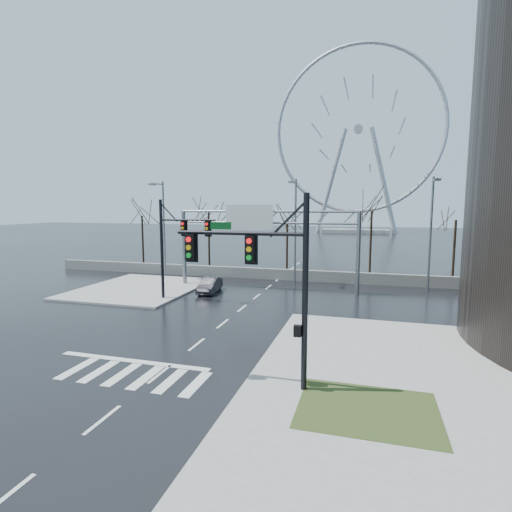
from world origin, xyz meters
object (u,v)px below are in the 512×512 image
(sign_gantry, at_px, (262,232))
(signal_mast_near, at_px, (271,272))
(signal_mast_far, at_px, (174,240))
(car, at_px, (210,285))
(ferris_wheel, at_px, (358,136))

(sign_gantry, bearing_deg, signal_mast_near, -73.81)
(signal_mast_far, distance_m, sign_gantry, 8.14)
(car, bearing_deg, signal_mast_near, -65.99)
(signal_mast_near, xyz_separation_m, ferris_wheel, (-0.14, 99.04, 21.26))
(signal_mast_far, height_order, car, signal_mast_far)
(signal_mast_far, xyz_separation_m, ferris_wheel, (10.87, 86.04, 21.30))
(ferris_wheel, height_order, car, ferris_wheel)
(sign_gantry, height_order, ferris_wheel, ferris_wheel)
(signal_mast_near, xyz_separation_m, car, (-9.50, 16.43, -4.23))
(signal_mast_near, xyz_separation_m, sign_gantry, (-5.52, 19.00, 0.31))
(signal_mast_near, distance_m, car, 19.45)
(sign_gantry, distance_m, car, 6.56)
(ferris_wheel, bearing_deg, car, -96.46)
(ferris_wheel, relative_size, car, 13.10)
(signal_mast_near, bearing_deg, signal_mast_far, 130.26)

